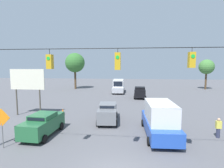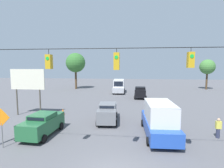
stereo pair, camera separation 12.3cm
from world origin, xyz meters
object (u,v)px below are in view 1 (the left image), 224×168
(sedan_grey_withflow_mid, at_px, (108,112))
(work_zone_sign, at_px, (2,121))
(tree_horizon_right, at_px, (207,67))
(pedestrian, at_px, (218,128))
(overhead_signal_span, at_px, (118,86))
(box_truck_blue_crossing_near, at_px, (160,119))
(traffic_cone_third, at_px, (63,112))
(sedan_black_oncoming_deep, at_px, (140,92))
(traffic_cone_nearest, at_px, (38,129))
(tree_horizon_left, at_px, (75,63))
(box_truck_silver_withflow_deep, at_px, (118,86))
(sedan_green_parked_shoulder, at_px, (43,124))
(traffic_cone_second, at_px, (53,120))
(roadside_billboard, at_px, (27,82))

(sedan_grey_withflow_mid, xyz_separation_m, work_zone_sign, (6.58, 6.64, 0.98))
(tree_horizon_right, bearing_deg, pedestrian, 69.48)
(overhead_signal_span, distance_m, box_truck_blue_crossing_near, 6.36)
(tree_horizon_right, bearing_deg, traffic_cone_third, 43.89)
(sedan_black_oncoming_deep, relative_size, traffic_cone_nearest, 5.62)
(pedestrian, xyz_separation_m, tree_horizon_left, (20.85, -28.15, 5.74))
(overhead_signal_span, bearing_deg, box_truck_silver_withflow_deep, -86.22)
(sedan_grey_withflow_mid, height_order, box_truck_silver_withflow_deep, box_truck_silver_withflow_deep)
(traffic_cone_nearest, height_order, tree_horizon_left, tree_horizon_left)
(traffic_cone_third, height_order, tree_horizon_left, tree_horizon_left)
(box_truck_blue_crossing_near, xyz_separation_m, work_zone_sign, (11.34, 3.42, 0.59))
(pedestrian, distance_m, tree_horizon_left, 35.50)
(sedan_black_oncoming_deep, bearing_deg, box_truck_blue_crossing_near, 92.31)
(sedan_green_parked_shoulder, bearing_deg, tree_horizon_right, -129.20)
(box_truck_silver_withflow_deep, bearing_deg, traffic_cone_nearest, 77.30)
(box_truck_blue_crossing_near, bearing_deg, sedan_black_oncoming_deep, -87.69)
(pedestrian, bearing_deg, traffic_cone_second, -8.12)
(tree_horizon_left, bearing_deg, traffic_cone_nearest, 101.39)
(sedan_black_oncoming_deep, distance_m, sedan_green_parked_shoulder, 20.11)
(roadside_billboard, distance_m, work_zone_sign, 8.69)
(overhead_signal_span, relative_size, box_truck_silver_withflow_deep, 2.79)
(sedan_grey_withflow_mid, xyz_separation_m, sedan_green_parked_shoulder, (4.91, 4.10, -0.05))
(box_truck_silver_withflow_deep, bearing_deg, overhead_signal_span, 93.78)
(sedan_green_parked_shoulder, relative_size, work_zone_sign, 1.59)
(box_truck_blue_crossing_near, relative_size, work_zone_sign, 2.25)
(sedan_grey_withflow_mid, xyz_separation_m, tree_horizon_right, (-20.92, -27.57, 4.51))
(overhead_signal_span, height_order, pedestrian, overhead_signal_span)
(box_truck_silver_withflow_deep, distance_m, work_zone_sign, 27.66)
(roadside_billboard, bearing_deg, pedestrian, 166.66)
(box_truck_silver_withflow_deep, relative_size, traffic_cone_second, 9.55)
(sedan_grey_withflow_mid, xyz_separation_m, pedestrian, (-9.41, 3.17, -0.20))
(box_truck_silver_withflow_deep, xyz_separation_m, traffic_cone_second, (5.23, 21.33, -1.04))
(tree_horizon_left, bearing_deg, tree_horizon_right, -175.42)
(tree_horizon_left, distance_m, tree_horizon_right, 32.47)
(overhead_signal_span, bearing_deg, sedan_grey_withflow_mid, -78.35)
(sedan_black_oncoming_deep, xyz_separation_m, tree_horizon_right, (-16.85, -13.68, 4.46))
(sedan_black_oncoming_deep, relative_size, traffic_cone_third, 5.62)
(roadside_billboard, distance_m, pedestrian, 19.68)
(sedan_green_parked_shoulder, xyz_separation_m, traffic_cone_third, (0.73, -6.12, -0.60))
(box_truck_blue_crossing_near, xyz_separation_m, pedestrian, (-4.65, -0.05, -0.59))
(traffic_cone_third, bearing_deg, traffic_cone_second, 92.89)
(sedan_black_oncoming_deep, xyz_separation_m, tree_horizon_left, (15.50, -11.09, 5.49))
(traffic_cone_nearest, relative_size, traffic_cone_third, 1.00)
(traffic_cone_second, height_order, tree_horizon_left, tree_horizon_left)
(sedan_black_oncoming_deep, height_order, tree_horizon_right, tree_horizon_right)
(sedan_black_oncoming_deep, relative_size, sedan_green_parked_shoulder, 0.88)
(tree_horizon_left, bearing_deg, traffic_cone_third, 104.16)
(box_truck_blue_crossing_near, xyz_separation_m, sedan_grey_withflow_mid, (4.75, -3.22, -0.39))
(sedan_green_parked_shoulder, xyz_separation_m, roadside_billboard, (4.59, -5.42, 2.96))
(overhead_signal_span, relative_size, box_truck_blue_crossing_near, 2.95)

